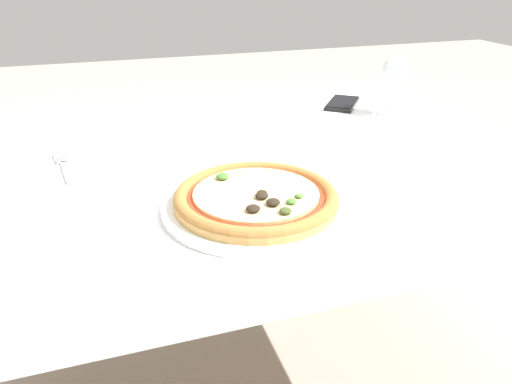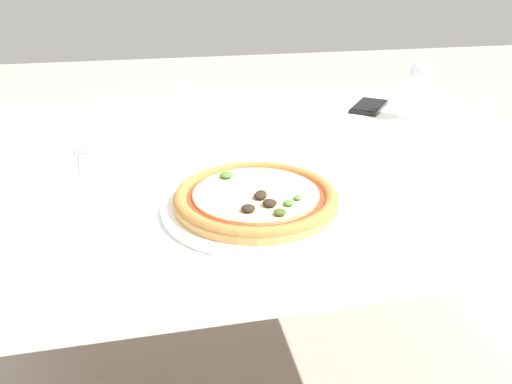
{
  "view_description": "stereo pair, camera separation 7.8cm",
  "coord_description": "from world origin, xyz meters",
  "px_view_note": "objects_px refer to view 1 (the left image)",
  "views": [
    {
      "loc": [
        -0.27,
        -0.92,
        1.07
      ],
      "look_at": [
        -0.05,
        -0.25,
        0.73
      ],
      "focal_mm": 35.0,
      "sensor_mm": 36.0,
      "label": 1
    },
    {
      "loc": [
        -0.19,
        -0.94,
        1.07
      ],
      "look_at": [
        -0.05,
        -0.25,
        0.73
      ],
      "focal_mm": 35.0,
      "sensor_mm": 36.0,
      "label": 2
    }
  ],
  "objects_px": {
    "pizza_plate": "(256,200)",
    "wine_glass_far_left": "(396,74)",
    "dining_table": "(240,189)",
    "cell_phone": "(342,103)",
    "fork": "(65,167)"
  },
  "relations": [
    {
      "from": "cell_phone",
      "to": "pizza_plate",
      "type": "bearing_deg",
      "value": -129.16
    },
    {
      "from": "fork",
      "to": "dining_table",
      "type": "bearing_deg",
      "value": -5.08
    },
    {
      "from": "dining_table",
      "to": "pizza_plate",
      "type": "distance_m",
      "value": 0.27
    },
    {
      "from": "fork",
      "to": "cell_phone",
      "type": "relative_size",
      "value": 1.08
    },
    {
      "from": "fork",
      "to": "wine_glass_far_left",
      "type": "height_order",
      "value": "wine_glass_far_left"
    },
    {
      "from": "wine_glass_far_left",
      "to": "dining_table",
      "type": "bearing_deg",
      "value": -161.58
    },
    {
      "from": "fork",
      "to": "wine_glass_far_left",
      "type": "relative_size",
      "value": 1.18
    },
    {
      "from": "pizza_plate",
      "to": "wine_glass_far_left",
      "type": "distance_m",
      "value": 0.64
    },
    {
      "from": "dining_table",
      "to": "fork",
      "type": "relative_size",
      "value": 7.63
    },
    {
      "from": "dining_table",
      "to": "wine_glass_far_left",
      "type": "xyz_separation_m",
      "value": [
        0.45,
        0.15,
        0.18
      ]
    },
    {
      "from": "dining_table",
      "to": "cell_phone",
      "type": "xyz_separation_m",
      "value": [
        0.37,
        0.26,
        0.09
      ]
    },
    {
      "from": "wine_glass_far_left",
      "to": "cell_phone",
      "type": "distance_m",
      "value": 0.17
    },
    {
      "from": "pizza_plate",
      "to": "cell_phone",
      "type": "distance_m",
      "value": 0.65
    },
    {
      "from": "dining_table",
      "to": "cell_phone",
      "type": "distance_m",
      "value": 0.46
    },
    {
      "from": "dining_table",
      "to": "fork",
      "type": "distance_m",
      "value": 0.35
    }
  ]
}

